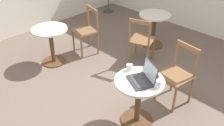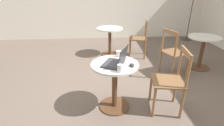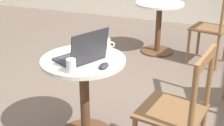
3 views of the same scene
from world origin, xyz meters
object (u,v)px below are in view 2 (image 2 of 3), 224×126
Objects in this scene: mouse at (132,65)px; cafe_table_near at (115,78)px; cafe_table_mid at (203,46)px; chair_near_right at (171,81)px; chair_far_right at (140,38)px; chair_mid_left at (173,53)px; cafe_table_far at (110,36)px; laptop at (116,61)px; mug at (119,54)px; drinking_glass at (120,68)px.

cafe_table_near is at bearing 155.51° from mouse.
cafe_table_mid is 1.79m from chair_near_right.
cafe_table_near is 0.76× the size of chair_far_right.
chair_near_right is 0.60m from mouse.
chair_mid_left is at bearing 66.07° from chair_near_right.
cafe_table_mid is at bearing -26.18° from cafe_table_far.
mug is at bearing 75.68° from laptop.
mug is 1.14× the size of drinking_glass.
chair_mid_left and chair_far_right have the same top height.
mouse is at bearing -16.28° from laptop.
cafe_table_far is 0.74m from chair_far_right.
cafe_table_far is at bearing 88.56° from laptop.
mug is (0.07, 0.29, -0.01)m from laptop.
chair_near_right reaches higher than cafe_table_far.
laptop is 4.19× the size of drinking_glass.
mug reaches higher than cafe_table_mid.
laptop reaches higher than cafe_table_mid.
drinking_glass is at bearing -90.76° from cafe_table_far.
laptop reaches higher than mouse.
chair_far_right reaches higher than mug.
mug is (0.02, -1.89, 0.26)m from cafe_table_far.
mouse is at bearing -134.07° from chair_mid_left.
drinking_glass reaches higher than cafe_table_mid.
cafe_table_far is 0.76× the size of chair_mid_left.
mug is at bearing -152.94° from cafe_table_mid.
drinking_glass is at bearing -142.85° from cafe_table_mid.
laptop is at bearing 174.08° from chair_near_right.
chair_mid_left is 1.72m from drinking_glass.
laptop reaches higher than drinking_glass.
chair_far_right is 2.18m from laptop.
cafe_table_far is at bearing 153.82° from cafe_table_mid.
cafe_table_far is at bearing 106.89° from chair_near_right.
chair_near_right reaches higher than mug.
cafe_table_mid is 1.40m from chair_far_right.
mug is at bearing -112.23° from chair_far_right.
drinking_glass is at bearing -169.20° from chair_near_right.
chair_far_right reaches higher than cafe_table_mid.
cafe_table_near is 7.08× the size of drinking_glass.
drinking_glass is at bearing -83.82° from laptop.
laptop is 0.30m from mug.
chair_near_right reaches higher than cafe_table_near.
chair_far_right is (0.72, -0.16, -0.02)m from cafe_table_far.
chair_far_right is (0.04, 2.09, 0.00)m from chair_near_right.
mouse is 1.01× the size of drinking_glass.
cafe_table_far is at bearing 88.13° from cafe_table_near.
chair_far_right is 8.16× the size of mug.
laptop is (-0.78, -2.02, 0.29)m from chair_far_right.
laptop is 0.21m from drinking_glass.
chair_near_right is at bearing -113.93° from chair_mid_left.
cafe_table_mid is at bearing 32.59° from laptop.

